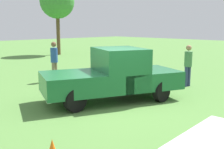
# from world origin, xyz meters

# --- Properties ---
(ground_plane) EXTENTS (80.00, 80.00, 0.00)m
(ground_plane) POSITION_xyz_m (0.00, 0.00, 0.00)
(ground_plane) COLOR #54843D
(pickup_truck) EXTENTS (4.99, 3.45, 1.79)m
(pickup_truck) POSITION_xyz_m (0.31, 0.51, 0.91)
(pickup_truck) COLOR black
(pickup_truck) RESTS_ON ground_plane
(person_bystander) EXTENTS (0.35, 0.35, 1.74)m
(person_bystander) POSITION_xyz_m (4.01, -0.09, 0.98)
(person_bystander) COLOR navy
(person_bystander) RESTS_ON ground_plane
(person_visitor) EXTENTS (0.42, 0.42, 1.81)m
(person_visitor) POSITION_xyz_m (0.59, 4.74, 1.04)
(person_visitor) COLOR #7A6B51
(person_visitor) RESTS_ON ground_plane
(tree_back_right) EXTENTS (2.95, 2.95, 6.05)m
(tree_back_right) POSITION_xyz_m (7.23, 14.52, 4.54)
(tree_back_right) COLOR brown
(tree_back_right) RESTS_ON ground_plane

